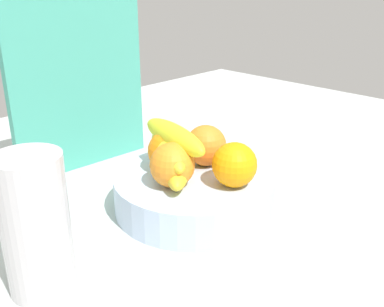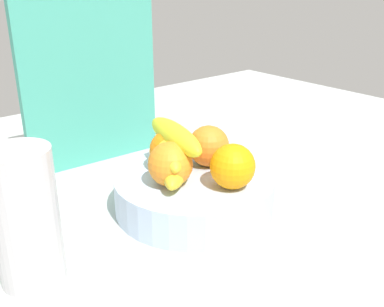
{
  "view_description": "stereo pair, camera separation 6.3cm",
  "coord_description": "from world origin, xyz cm",
  "views": [
    {
      "loc": [
        -47.79,
        -47.82,
        36.94
      ],
      "look_at": [
        -0.47,
        -1.72,
        9.97
      ],
      "focal_mm": 42.09,
      "sensor_mm": 36.0,
      "label": 1
    },
    {
      "loc": [
        -43.15,
        -52.15,
        36.94
      ],
      "look_at": [
        -0.47,
        -1.72,
        9.97
      ],
      "focal_mm": 42.09,
      "sensor_mm": 36.0,
      "label": 2
    }
  ],
  "objects": [
    {
      "name": "orange_back_left",
      "position": [
        -4.97,
        -1.91,
        9.46
      ],
      "size": [
        6.98,
        6.98,
        6.98
      ],
      "primitive_type": "sphere",
      "color": "orange",
      "rests_on": "fruit_bowl"
    },
    {
      "name": "ground_plane",
      "position": [
        0.0,
        0.0,
        -1.5
      ],
      "size": [
        180.0,
        140.0,
        3.0
      ],
      "primitive_type": "cube",
      "color": "#ACB4B1"
    },
    {
      "name": "orange_front_right",
      "position": [
        4.66,
        -0.48,
        9.46
      ],
      "size": [
        6.98,
        6.98,
        6.98
      ],
      "primitive_type": "sphere",
      "color": "orange",
      "rests_on": "fruit_bowl"
    },
    {
      "name": "orange_front_left",
      "position": [
        1.69,
        -8.67,
        9.46
      ],
      "size": [
        6.98,
        6.98,
        6.98
      ],
      "primitive_type": "sphere",
      "color": "orange",
      "rests_on": "fruit_bowl"
    },
    {
      "name": "fruit_bowl",
      "position": [
        -0.47,
        -1.72,
        2.99
      ],
      "size": [
        26.16,
        26.16,
        5.97
      ],
      "primitive_type": "cylinder",
      "color": "#AFC5E3",
      "rests_on": "ground_plane"
    },
    {
      "name": "thermos_tumbler",
      "position": [
        -27.76,
        -2.47,
        8.96
      ],
      "size": [
        8.14,
        8.14,
        17.92
      ],
      "primitive_type": "cylinder",
      "color": "silver",
      "rests_on": "ground_plane"
    },
    {
      "name": "orange_center",
      "position": [
        -1.43,
        2.64,
        9.46
      ],
      "size": [
        6.98,
        6.98,
        6.98
      ],
      "primitive_type": "sphere",
      "color": "orange",
      "rests_on": "fruit_bowl"
    },
    {
      "name": "cutting_board",
      "position": [
        -2.12,
        26.99,
        18.0
      ],
      "size": [
        28.05,
        3.17,
        36.0
      ],
      "primitive_type": "cube",
      "rotation": [
        0.0,
        0.0,
        -0.05
      ],
      "color": "teal",
      "rests_on": "ground_plane"
    },
    {
      "name": "banana_bunch",
      "position": [
        -2.06,
        1.11,
        10.17
      ],
      "size": [
        14.75,
        17.6,
        8.4
      ],
      "color": "yellow",
      "rests_on": "fruit_bowl"
    }
  ]
}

